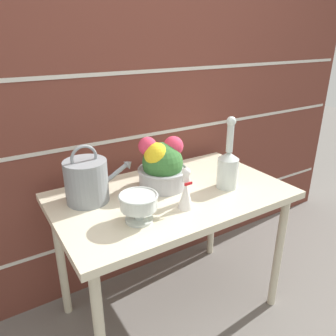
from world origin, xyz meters
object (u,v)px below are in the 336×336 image
object	(u,v)px
flower_planter	(162,165)
watering_can	(87,181)
crystal_pedestal_bowl	(139,204)
glass_decanter	(228,166)
figurine_vase	(186,192)

from	to	relation	value
flower_planter	watering_can	bearing A→B (deg)	172.15
crystal_pedestal_bowl	glass_decanter	world-z (taller)	glass_decanter
flower_planter	glass_decanter	distance (m)	0.33
watering_can	figurine_vase	size ratio (longest dim) A/B	1.76
glass_decanter	figurine_vase	size ratio (longest dim) A/B	1.89
watering_can	figurine_vase	world-z (taller)	watering_can
crystal_pedestal_bowl	glass_decanter	size ratio (longest dim) A/B	0.45
glass_decanter	flower_planter	bearing A→B (deg)	147.05
glass_decanter	watering_can	bearing A→B (deg)	160.41
crystal_pedestal_bowl	flower_planter	distance (m)	0.35
watering_can	glass_decanter	world-z (taller)	glass_decanter
watering_can	flower_planter	bearing A→B (deg)	-7.85
crystal_pedestal_bowl	figurine_vase	size ratio (longest dim) A/B	0.84
watering_can	glass_decanter	distance (m)	0.69
glass_decanter	figurine_vase	world-z (taller)	glass_decanter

